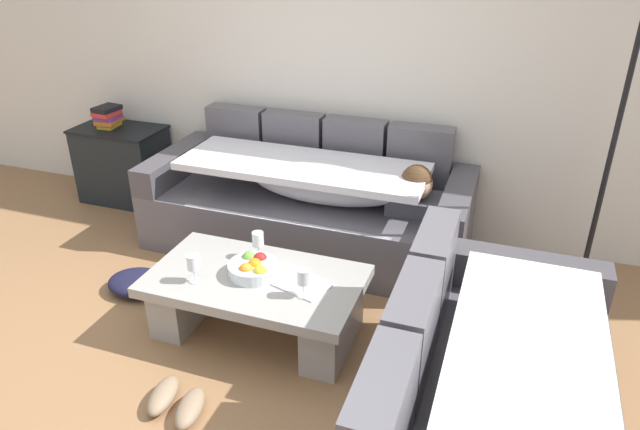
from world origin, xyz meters
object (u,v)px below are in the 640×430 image
(floor_lamp, at_px, (607,132))
(side_cabinet, at_px, (123,164))
(book_stack_on_cabinet, at_px, (108,116))
(couch_along_wall, at_px, (312,205))
(wine_glass_near_right, at_px, (303,278))
(open_magazine, at_px, (303,284))
(pair_of_shoes, at_px, (176,402))
(couch_near_window, at_px, (492,417))
(wine_glass_near_left, at_px, (193,263))
(coffee_table, at_px, (256,297))
(fruit_bowl, at_px, (253,268))
(crumpled_garment, at_px, (138,283))
(wine_glass_far_back, at_px, (258,240))

(floor_lamp, bearing_deg, side_cabinet, 174.59)
(side_cabinet, xyz_separation_m, book_stack_on_cabinet, (-0.08, 0.00, 0.41))
(couch_along_wall, relative_size, floor_lamp, 1.17)
(wine_glass_near_right, height_order, open_magazine, wine_glass_near_right)
(book_stack_on_cabinet, height_order, pair_of_shoes, book_stack_on_cabinet)
(wine_glass_near_right, bearing_deg, couch_near_window, -25.66)
(wine_glass_near_left, bearing_deg, open_magazine, 15.93)
(open_magazine, height_order, pair_of_shoes, open_magazine)
(couch_along_wall, distance_m, coffee_table, 1.07)
(fruit_bowl, height_order, wine_glass_near_right, wine_glass_near_right)
(crumpled_garment, bearing_deg, couch_near_window, -17.31)
(open_magazine, bearing_deg, pair_of_shoes, -103.06)
(wine_glass_near_right, bearing_deg, side_cabinet, 147.39)
(side_cabinet, distance_m, pair_of_shoes, 2.64)
(wine_glass_far_back, bearing_deg, floor_lamp, 22.95)
(fruit_bowl, height_order, open_magazine, fruit_bowl)
(wine_glass_far_back, height_order, floor_lamp, floor_lamp)
(coffee_table, xyz_separation_m, book_stack_on_cabinet, (-1.91, 1.29, 0.49))
(pair_of_shoes, bearing_deg, open_magazine, 60.08)
(fruit_bowl, relative_size, side_cabinet, 0.39)
(couch_along_wall, distance_m, wine_glass_far_back, 0.89)
(open_magazine, distance_m, side_cabinet, 2.48)
(fruit_bowl, height_order, floor_lamp, floor_lamp)
(wine_glass_far_back, bearing_deg, wine_glass_near_right, -36.12)
(book_stack_on_cabinet, bearing_deg, side_cabinet, -0.00)
(pair_of_shoes, bearing_deg, wine_glass_far_back, 86.68)
(side_cabinet, bearing_deg, fruit_bowl, -35.02)
(book_stack_on_cabinet, relative_size, pair_of_shoes, 0.68)
(couch_near_window, height_order, wine_glass_near_right, couch_near_window)
(wine_glass_far_back, bearing_deg, pair_of_shoes, -93.32)
(coffee_table, xyz_separation_m, wine_glass_near_right, (0.32, -0.09, 0.26))
(side_cabinet, bearing_deg, couch_along_wall, -7.24)
(wine_glass_near_left, distance_m, book_stack_on_cabinet, 2.19)
(fruit_bowl, xyz_separation_m, wine_glass_far_back, (-0.05, 0.18, 0.07))
(open_magazine, xyz_separation_m, side_cabinet, (-2.12, 1.29, -0.06))
(wine_glass_near_left, distance_m, side_cabinet, 2.13)
(wine_glass_far_back, bearing_deg, couch_near_window, -28.82)
(couch_along_wall, height_order, wine_glass_near_right, couch_along_wall)
(wine_glass_near_left, height_order, crumpled_garment, wine_glass_near_left)
(floor_lamp, bearing_deg, coffee_table, -151.04)
(floor_lamp, bearing_deg, book_stack_on_cabinet, 174.70)
(coffee_table, distance_m, wine_glass_near_right, 0.42)
(couch_near_window, relative_size, crumpled_garment, 4.74)
(side_cabinet, xyz_separation_m, floor_lamp, (3.56, -0.34, 0.80))
(wine_glass_far_back, distance_m, pair_of_shoes, 0.99)
(couch_along_wall, xyz_separation_m, floor_lamp, (1.78, -0.11, 0.78))
(pair_of_shoes, bearing_deg, couch_near_window, 4.45)
(couch_near_window, relative_size, coffee_table, 1.58)
(side_cabinet, relative_size, floor_lamp, 0.37)
(open_magazine, bearing_deg, floor_lamp, 50.15)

